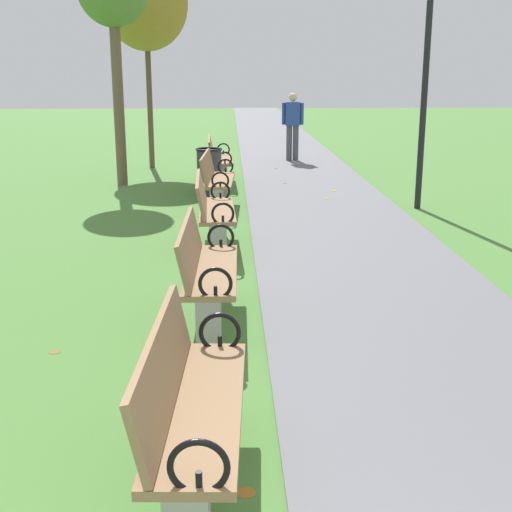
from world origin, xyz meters
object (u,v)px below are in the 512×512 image
Objects in this scene: lamp_post at (426,62)px; trash_bin at (209,171)px; park_bench_6 at (218,159)px; tree_2 at (146,4)px; park_bench_3 at (206,269)px; park_bench_5 at (216,180)px; pedestrian_walking at (293,123)px; park_bench_2 at (190,404)px; park_bench_4 at (213,210)px.

trash_bin is at bearing 157.99° from lamp_post.
park_bench_6 is 4.17m from tree_2.
lamp_post reaches higher than trash_bin.
park_bench_3 is 6.44m from trash_bin.
tree_2 is (-1.56, 4.89, 3.08)m from park_bench_5.
park_bench_5 is at bearing -83.74° from trash_bin.
lamp_post is at bearing -75.82° from pedestrian_walking.
park_bench_5 is 1.93× the size of trash_bin.
park_bench_4 is at bearing 90.00° from park_bench_2.
tree_2 is 4.37m from pedestrian_walking.
park_bench_4 is 1.00× the size of park_bench_6.
lamp_post is (4.84, -4.94, -1.25)m from tree_2.
park_bench_3 is 11.20m from pedestrian_walking.
tree_2 is at bearing 123.75° from park_bench_6.
tree_2 reaches higher than park_bench_6.
trash_bin is at bearing -112.51° from pedestrian_walking.
tree_2 reaches higher than park_bench_5.
park_bench_2 is 8.98m from trash_bin.
park_bench_3 is 7.66m from park_bench_6.
park_bench_6 is 1.22m from trash_bin.
park_bench_2 is 7.64m from park_bench_5.
park_bench_3 is at bearing -90.00° from park_bench_4.
park_bench_4 is 1.92× the size of trash_bin.
pedestrian_walking is 5.02m from trash_bin.
park_bench_2 is at bearing -90.00° from park_bench_4.
park_bench_6 is at bearing 90.00° from park_bench_5.
park_bench_6 is at bearing 90.00° from park_bench_3.
park_bench_2 is at bearing -82.90° from tree_2.
trash_bin is at bearing -68.28° from tree_2.
pedestrian_walking is at bearing 67.49° from trash_bin.
pedestrian_walking is at bearing 73.50° from park_bench_5.
park_bench_2 is 1.01× the size of park_bench_3.
trash_bin is at bearing 96.26° from park_bench_5.
trash_bin is (-0.15, 6.44, -0.06)m from park_bench_3.
pedestrian_walking is at bearing 17.68° from tree_2.
park_bench_5 is (0.00, 7.64, 0.00)m from park_bench_2.
trash_bin is at bearing 92.23° from park_bench_4.
pedestrian_walking is (1.76, 13.59, 0.44)m from park_bench_2.
tree_2 is (-1.56, 9.99, 3.08)m from park_bench_3.
park_bench_5 is 1.00× the size of pedestrian_walking.
tree_2 is (-1.56, 7.34, 3.08)m from park_bench_4.
park_bench_5 is at bearing -90.00° from park_bench_6.
lamp_post is (3.28, -0.04, 1.82)m from park_bench_5.
park_bench_3 is 0.46× the size of lamp_post.
pedestrian_walking reaches higher than trash_bin.
park_bench_6 is 1.92× the size of trash_bin.
tree_2 is 4.95m from trash_bin.
park_bench_5 is 5.99m from tree_2.
park_bench_3 is at bearing -99.07° from pedestrian_walking.
tree_2 reaches higher than trash_bin.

